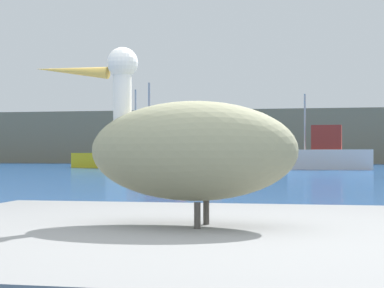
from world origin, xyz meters
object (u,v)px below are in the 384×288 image
object	(u,v)px
fishing_boat_orange	(172,154)
fishing_boat_yellow	(116,155)
pelican	(189,149)
fishing_boat_white	(329,153)

from	to	relation	value
fishing_boat_orange	fishing_boat_yellow	distance (m)	10.67
pelican	fishing_boat_yellow	size ratio (longest dim) A/B	0.21
fishing_boat_white	pelican	bearing A→B (deg)	92.26
fishing_boat_orange	fishing_boat_white	bearing A→B (deg)	-124.37
pelican	fishing_boat_white	world-z (taller)	fishing_boat_white
pelican	fishing_boat_white	distance (m)	36.47
pelican	fishing_boat_orange	size ratio (longest dim) A/B	0.26
pelican	fishing_boat_white	xyz separation A→B (m)	(2.41, 36.39, -0.03)
fishing_boat_yellow	pelican	bearing A→B (deg)	-53.20
pelican	fishing_boat_white	size ratio (longest dim) A/B	0.25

